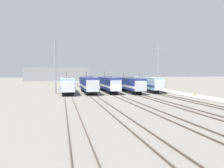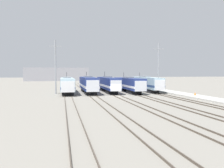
% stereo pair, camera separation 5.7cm
% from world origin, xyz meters
% --- Properties ---
extents(ground_plane, '(400.00, 400.00, 0.00)m').
position_xyz_m(ground_plane, '(0.00, 0.00, 0.00)').
color(ground_plane, gray).
extents(rail_pair_far_left, '(1.50, 120.00, 0.15)m').
position_xyz_m(rail_pair_far_left, '(-10.35, 0.00, 0.07)').
color(rail_pair_far_left, '#4C4238').
rests_on(rail_pair_far_left, ground_plane).
extents(rail_pair_center_left, '(1.51, 120.00, 0.15)m').
position_xyz_m(rail_pair_center_left, '(-5.18, 0.00, 0.07)').
color(rail_pair_center_left, '#4C4238').
rests_on(rail_pair_center_left, ground_plane).
extents(rail_pair_center, '(1.51, 120.00, 0.15)m').
position_xyz_m(rail_pair_center, '(0.00, 0.00, 0.07)').
color(rail_pair_center, '#4C4238').
rests_on(rail_pair_center, ground_plane).
extents(rail_pair_center_right, '(1.51, 120.00, 0.15)m').
position_xyz_m(rail_pair_center_right, '(5.18, 0.00, 0.07)').
color(rail_pair_center_right, '#4C4238').
rests_on(rail_pair_center_right, ground_plane).
extents(rail_pair_far_right, '(1.50, 120.00, 0.15)m').
position_xyz_m(rail_pair_far_right, '(10.35, 0.00, 0.07)').
color(rail_pair_far_right, '#4C4238').
rests_on(rail_pair_far_right, ground_plane).
extents(locomotive_far_left, '(3.08, 16.87, 5.12)m').
position_xyz_m(locomotive_far_left, '(-10.35, 8.61, 2.08)').
color(locomotive_far_left, '#232326').
rests_on(locomotive_far_left, ground_plane).
extents(locomotive_center_left, '(3.04, 17.26, 5.28)m').
position_xyz_m(locomotive_center_left, '(-5.18, 8.77, 2.18)').
color(locomotive_center_left, black).
rests_on(locomotive_center_left, ground_plane).
extents(locomotive_center, '(2.75, 18.31, 5.34)m').
position_xyz_m(locomotive_center, '(0.00, 9.83, 2.13)').
color(locomotive_center, black).
rests_on(locomotive_center, ground_plane).
extents(locomotive_center_right, '(3.00, 18.91, 5.15)m').
position_xyz_m(locomotive_center_right, '(5.18, 8.64, 2.07)').
color(locomotive_center_right, black).
rests_on(locomotive_center_right, ground_plane).
extents(locomotive_far_right, '(2.78, 18.96, 5.04)m').
position_xyz_m(locomotive_far_right, '(10.35, 10.04, 2.14)').
color(locomotive_far_right, '#232326').
rests_on(locomotive_far_right, ground_plane).
extents(catenary_tower_left, '(2.95, 0.33, 12.75)m').
position_xyz_m(catenary_tower_left, '(-13.01, 8.10, 6.62)').
color(catenary_tower_left, gray).
rests_on(catenary_tower_left, ground_plane).
extents(catenary_tower_right, '(2.95, 0.33, 12.75)m').
position_xyz_m(catenary_tower_right, '(13.13, 8.10, 6.62)').
color(catenary_tower_right, gray).
rests_on(catenary_tower_right, ground_plane).
extents(platform, '(4.00, 120.00, 0.38)m').
position_xyz_m(platform, '(14.80, 0.00, 0.19)').
color(platform, '#B7B5AD').
rests_on(platform, ground_plane).
extents(traffic_cone, '(0.36, 0.36, 0.67)m').
position_xyz_m(traffic_cone, '(15.18, -5.28, 0.72)').
color(traffic_cone, orange).
rests_on(traffic_cone, platform).
extents(depot_building, '(38.17, 13.49, 8.16)m').
position_xyz_m(depot_building, '(-14.62, 96.72, 4.08)').
color(depot_building, gray).
rests_on(depot_building, ground_plane).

